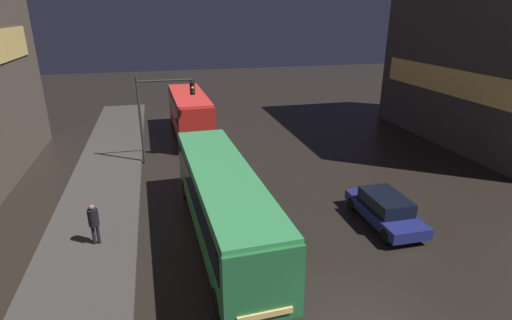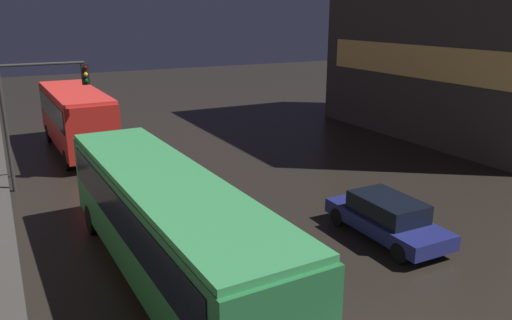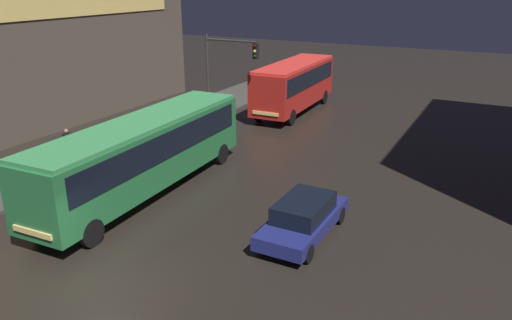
# 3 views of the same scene
# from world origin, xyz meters

# --- Properties ---
(building_right_block) EXTENTS (10.07, 16.06, 15.82)m
(building_right_block) POSITION_xyz_m (19.27, 15.77, 7.90)
(building_right_block) COLOR #383333
(building_right_block) RESTS_ON ground
(bus_near) EXTENTS (2.89, 12.03, 3.23)m
(bus_near) POSITION_xyz_m (-3.34, 6.32, 2.00)
(bus_near) COLOR #236B38
(bus_near) RESTS_ON ground
(bus_far) EXTENTS (2.76, 9.28, 3.37)m
(bus_far) POSITION_xyz_m (-3.31, 22.01, 2.08)
(bus_far) COLOR #AD1E19
(bus_far) RESTS_ON ground
(car_taxi) EXTENTS (1.90, 4.57, 1.43)m
(car_taxi) POSITION_xyz_m (4.12, 5.85, 0.74)
(car_taxi) COLOR navy
(car_taxi) RESTS_ON ground
(traffic_light_main) EXTENTS (3.57, 0.35, 5.59)m
(traffic_light_main) POSITION_xyz_m (-5.50, 16.67, 3.83)
(traffic_light_main) COLOR #2D2D2D
(traffic_light_main) RESTS_ON ground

